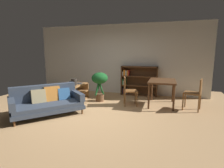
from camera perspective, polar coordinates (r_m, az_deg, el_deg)
The scene contains 11 objects.
ground_plane at distance 4.93m, azimuth -6.48°, elevation -9.38°, with size 8.16×8.16×0.00m, color tan.
back_wall_panel at distance 7.21m, azimuth 1.98°, elevation 7.81°, with size 6.80×0.10×2.70m, color silver.
fabric_couch at distance 5.09m, azimuth -19.90°, elevation -5.13°, with size 1.82×1.90×0.76m.
media_console at distance 6.23m, azimuth -11.13°, elevation -2.63°, with size 0.43×1.01×0.57m.
open_laptop at distance 6.30m, azimuth -11.13°, elevation 0.37°, with size 0.44×0.35×0.09m.
desk_speaker at distance 5.97m, azimuth -11.98°, elevation 0.62°, with size 0.18×0.18×0.21m.
potted_floor_plant at distance 5.99m, azimuth -3.92°, elevation 0.92°, with size 0.54×0.54×0.98m.
dining_table at distance 5.73m, azimuth 15.63°, elevation 0.24°, with size 0.79×1.11×0.79m.
dining_chair_near at distance 5.57m, azimuth 5.17°, elevation -1.72°, with size 0.49×0.49×0.89m.
dining_chair_far at distance 5.58m, azimuth 24.87°, elevation -2.40°, with size 0.53×0.49×0.90m.
bookshelf at distance 6.96m, azimuth 8.02°, elevation 1.02°, with size 1.37×0.30×1.11m.
Camera 1 is at (1.88, -4.25, 1.64)m, focal length 28.82 mm.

